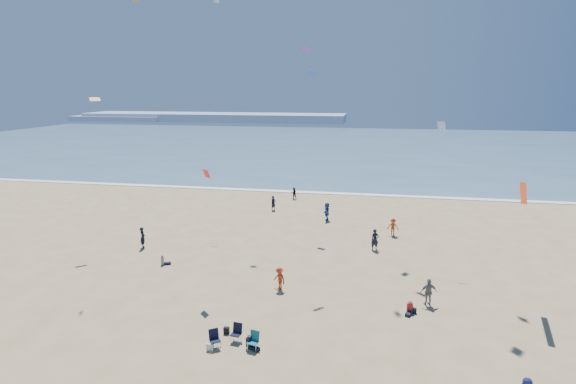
# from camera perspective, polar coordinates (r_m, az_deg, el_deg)

# --- Properties ---
(ocean) EXTENTS (220.00, 100.00, 0.06)m
(ocean) POSITION_cam_1_polar(r_m,az_deg,el_deg) (108.11, 7.45, 5.80)
(ocean) COLOR #476B84
(ocean) RESTS_ON ground
(surf_line) EXTENTS (220.00, 1.20, 0.08)m
(surf_line) POSITION_cam_1_polar(r_m,az_deg,el_deg) (58.95, 4.67, -0.13)
(surf_line) COLOR white
(surf_line) RESTS_ON ground
(headland_far) EXTENTS (110.00, 20.00, 3.20)m
(headland_far) POSITION_cam_1_polar(r_m,az_deg,el_deg) (193.99, -9.41, 9.36)
(headland_far) COLOR #7A8EA8
(headland_far) RESTS_ON ground
(headland_near) EXTENTS (40.00, 14.00, 2.00)m
(headland_near) POSITION_cam_1_polar(r_m,az_deg,el_deg) (206.66, -20.51, 8.77)
(headland_near) COLOR #7A8EA8
(headland_near) RESTS_ON ground
(standing_flyers) EXTENTS (35.51, 52.37, 1.94)m
(standing_flyers) POSITION_cam_1_polar(r_m,az_deg,el_deg) (31.02, 4.28, -10.87)
(standing_flyers) COLOR white
(standing_flyers) RESTS_ON ground
(seated_group) EXTENTS (19.72, 22.96, 0.84)m
(seated_group) POSITION_cam_1_polar(r_m,az_deg,el_deg) (23.51, 0.37, -20.50)
(seated_group) COLOR white
(seated_group) RESTS_ON ground
(chair_cluster) EXTENTS (2.78, 1.56, 1.00)m
(chair_cluster) POSITION_cam_1_polar(r_m,az_deg,el_deg) (25.16, -6.82, -17.94)
(chair_cluster) COLOR black
(chair_cluster) RESTS_ON ground
(white_tote) EXTENTS (0.35, 0.20, 0.40)m
(white_tote) POSITION_cam_1_polar(r_m,az_deg,el_deg) (25.19, -9.87, -18.81)
(white_tote) COLOR silver
(white_tote) RESTS_ON ground
(black_backpack) EXTENTS (0.30, 0.22, 0.38)m
(black_backpack) POSITION_cam_1_polar(r_m,az_deg,el_deg) (26.50, -7.82, -17.02)
(black_backpack) COLOR black
(black_backpack) RESTS_ON ground
(navy_bag) EXTENTS (0.28, 0.18, 0.34)m
(navy_bag) POSITION_cam_1_polar(r_m,az_deg,el_deg) (29.35, 15.71, -14.30)
(navy_bag) COLOR black
(navy_bag) RESTS_ON ground
(kites_aloft) EXTENTS (44.59, 35.38, 29.19)m
(kites_aloft) POSITION_cam_1_polar(r_m,az_deg,el_deg) (26.68, 15.97, 14.26)
(kites_aloft) COLOR green
(kites_aloft) RESTS_ON ground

